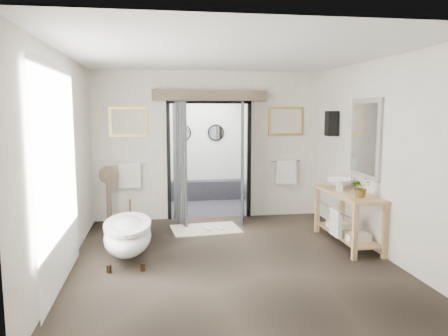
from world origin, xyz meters
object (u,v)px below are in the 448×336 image
Objects in this scene: clawfoot_tub at (128,235)px; vanity at (347,214)px; basin at (339,184)px; rug at (206,229)px.

vanity is at bearing 2.74° from clawfoot_tub.
clawfoot_tub is at bearing -167.87° from basin.
clawfoot_tub is 3.27× the size of basin.
rug is 2.61× the size of basin.
rug is (-2.13, 1.23, -0.50)m from vanity.
vanity reaches higher than clawfoot_tub.
rug is at bearing 150.03° from vanity.
basin is (2.14, -0.86, 0.92)m from rug.
clawfoot_tub is at bearing -132.72° from rug.
vanity is (3.41, 0.16, 0.15)m from clawfoot_tub.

